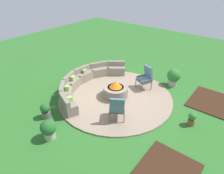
{
  "coord_description": "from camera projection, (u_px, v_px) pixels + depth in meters",
  "views": [
    {
      "loc": [
        -5.83,
        -4.36,
        4.91
      ],
      "look_at": [
        0.0,
        0.2,
        0.45
      ],
      "focal_mm": 31.46,
      "sensor_mm": 36.0,
      "label": 1
    }
  ],
  "objects": [
    {
      "name": "patio_circle",
      "position": [
        116.0,
        96.0,
        8.75
      ],
      "size": [
        4.98,
        4.98,
        0.06
      ],
      "primitive_type": "cylinder",
      "color": "gray",
      "rests_on": "ground_plane"
    },
    {
      "name": "ground_plane",
      "position": [
        116.0,
        97.0,
        8.76
      ],
      "size": [
        24.0,
        24.0,
        0.0
      ],
      "primitive_type": "plane",
      "color": "#2D6B28"
    },
    {
      "name": "lounge_chair_front_left",
      "position": [
        117.0,
        107.0,
        7.11
      ],
      "size": [
        0.79,
        0.8,
        1.05
      ],
      "rotation": [
        0.0,
        0.0,
        5.33
      ],
      "color": "brown",
      "rests_on": "patio_circle"
    },
    {
      "name": "potted_plant_3",
      "position": [
        192.0,
        119.0,
        7.07
      ],
      "size": [
        0.28,
        0.28,
        0.53
      ],
      "color": "brown",
      "rests_on": "ground_plane"
    },
    {
      "name": "potted_plant_1",
      "position": [
        174.0,
        77.0,
        9.41
      ],
      "size": [
        0.63,
        0.63,
        0.87
      ],
      "color": "#A89E8E",
      "rests_on": "ground_plane"
    },
    {
      "name": "lounge_chair_front_right",
      "position": [
        146.0,
        77.0,
        9.05
      ],
      "size": [
        0.76,
        0.79,
        1.12
      ],
      "rotation": [
        0.0,
        0.0,
        7.39
      ],
      "color": "brown",
      "rests_on": "patio_circle"
    },
    {
      "name": "fire_pit",
      "position": [
        116.0,
        90.0,
        8.58
      ],
      "size": [
        1.09,
        1.09,
        0.75
      ],
      "color": "gray",
      "rests_on": "patio_circle"
    },
    {
      "name": "mulch_bed_right",
      "position": [
        210.0,
        101.0,
        8.46
      ],
      "size": [
        1.95,
        1.55,
        0.04
      ],
      "primitive_type": "cube",
      "color": "#382114",
      "rests_on": "ground_plane"
    },
    {
      "name": "potted_plant_0",
      "position": [
        46.0,
        110.0,
        7.41
      ],
      "size": [
        0.37,
        0.37,
        0.62
      ],
      "color": "#605B56",
      "rests_on": "ground_plane"
    },
    {
      "name": "potted_plant_2",
      "position": [
        49.0,
        129.0,
        6.43
      ],
      "size": [
        0.53,
        0.53,
        0.74
      ],
      "color": "#A89E8E",
      "rests_on": "ground_plane"
    },
    {
      "name": "curved_stone_bench",
      "position": [
        86.0,
        81.0,
        9.29
      ],
      "size": [
        4.5,
        2.08,
        0.7
      ],
      "color": "gray",
      "rests_on": "patio_circle"
    }
  ]
}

